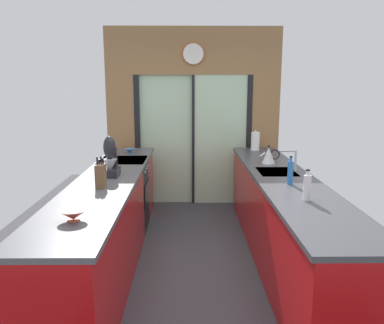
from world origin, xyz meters
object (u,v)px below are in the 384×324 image
(mixing_bowl_far, at_px, (130,151))
(stand_mixer, at_px, (110,161))
(knife_block, at_px, (101,176))
(mixing_bowl_near, at_px, (73,215))
(kettle, at_px, (269,155))
(soap_bottle_near, at_px, (307,187))
(oven_range, at_px, (124,195))
(soap_bottle_far, at_px, (290,172))
(paper_towel_roll, at_px, (255,141))

(mixing_bowl_far, distance_m, stand_mixer, 1.37)
(knife_block, xyz_separation_m, stand_mixer, (0.00, 0.47, 0.05))
(mixing_bowl_near, xyz_separation_m, mixing_bowl_far, (0.00, 2.73, -0.01))
(kettle, xyz_separation_m, soap_bottle_near, (-0.00, -1.54, 0.01))
(knife_block, relative_size, soap_bottle_near, 1.13)
(oven_range, xyz_separation_m, soap_bottle_near, (1.80, -1.78, 0.58))
(kettle, xyz_separation_m, soap_bottle_far, (-0.00, -1.01, 0.02))
(oven_range, xyz_separation_m, soap_bottle_far, (1.80, -1.25, 0.58))
(mixing_bowl_near, distance_m, stand_mixer, 1.37)
(soap_bottle_near, relative_size, paper_towel_roll, 0.89)
(oven_range, distance_m, soap_bottle_far, 2.27)
(stand_mixer, xyz_separation_m, kettle, (1.78, 0.64, -0.06))
(knife_block, xyz_separation_m, soap_bottle_far, (1.78, 0.10, 0.00))
(oven_range, bearing_deg, stand_mixer, -88.80)
(mixing_bowl_far, relative_size, paper_towel_roll, 0.54)
(kettle, bearing_deg, soap_bottle_far, -90.14)
(knife_block, bearing_deg, kettle, 31.91)
(mixing_bowl_near, relative_size, knife_block, 0.68)
(oven_range, relative_size, paper_towel_roll, 3.13)
(stand_mixer, bearing_deg, soap_bottle_near, -26.77)
(oven_range, bearing_deg, soap_bottle_far, -34.77)
(knife_block, distance_m, soap_bottle_far, 1.78)
(mixing_bowl_far, relative_size, kettle, 0.64)
(oven_range, distance_m, soap_bottle_near, 2.60)
(soap_bottle_far, bearing_deg, mixing_bowl_far, 135.76)
(stand_mixer, bearing_deg, kettle, 19.77)
(mixing_bowl_near, relative_size, mixing_bowl_far, 1.26)
(paper_towel_roll, bearing_deg, soap_bottle_far, -90.00)
(mixing_bowl_far, relative_size, stand_mixer, 0.38)
(mixing_bowl_near, bearing_deg, paper_towel_roll, 58.92)
(stand_mixer, distance_m, paper_towel_roll, 2.38)
(kettle, bearing_deg, mixing_bowl_near, -131.61)
(oven_range, relative_size, stand_mixer, 2.19)
(kettle, height_order, soap_bottle_far, soap_bottle_far)
(soap_bottle_near, distance_m, paper_towel_roll, 2.49)
(mixing_bowl_near, xyz_separation_m, soap_bottle_near, (1.78, 0.47, 0.07))
(mixing_bowl_far, distance_m, soap_bottle_far, 2.49)
(soap_bottle_near, height_order, paper_towel_roll, paper_towel_roll)
(kettle, relative_size, soap_bottle_near, 0.95)
(knife_block, height_order, soap_bottle_far, knife_block)
(mixing_bowl_far, bearing_deg, mixing_bowl_near, -90.00)
(kettle, relative_size, soap_bottle_far, 0.91)
(oven_range, xyz_separation_m, mixing_bowl_near, (0.02, -2.25, 0.51))
(stand_mixer, height_order, soap_bottle_far, stand_mixer)
(mixing_bowl_far, distance_m, knife_block, 1.84)
(soap_bottle_far, bearing_deg, soap_bottle_near, -90.00)
(mixing_bowl_far, height_order, paper_towel_roll, paper_towel_roll)
(knife_block, xyz_separation_m, kettle, (1.78, 1.11, -0.02))
(knife_block, distance_m, paper_towel_roll, 2.72)
(kettle, bearing_deg, mixing_bowl_far, 157.82)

